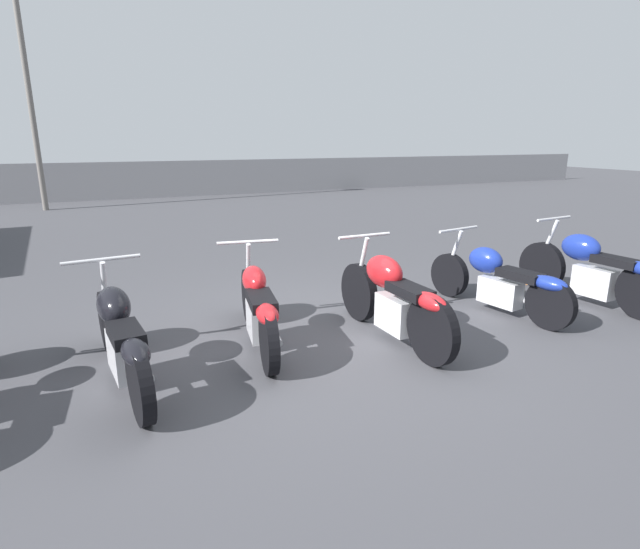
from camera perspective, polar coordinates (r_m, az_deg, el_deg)
ground_plane at (r=5.44m, az=1.00°, el=-7.22°), size 60.00×60.00×0.00m
fence_back at (r=18.99m, az=-17.59°, el=10.32°), size 40.00×0.04×1.28m
light_pole_left at (r=17.14m, az=-31.01°, el=22.26°), size 0.70×0.35×8.11m
motorcycle_slot_1 at (r=4.66m, az=-21.79°, el=-6.67°), size 0.71×2.16×0.99m
motorcycle_slot_2 at (r=5.15m, az=-7.08°, el=-3.74°), size 0.68×2.02×0.98m
motorcycle_slot_3 at (r=5.28m, az=8.38°, el=-2.69°), size 0.66×2.04×1.04m
motorcycle_slot_4 at (r=6.47m, az=19.80°, el=-0.65°), size 0.71×2.05×0.95m
motorcycle_slot_5 at (r=7.27m, az=28.70°, el=0.53°), size 0.67×2.09×1.05m
traffic_cone_far at (r=8.02m, az=23.00°, el=0.72°), size 0.27×0.27×0.46m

